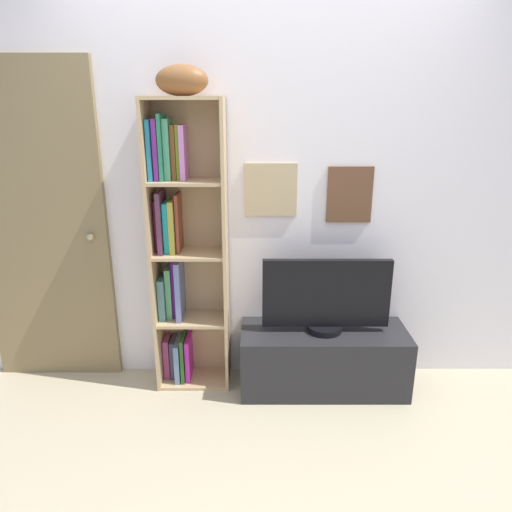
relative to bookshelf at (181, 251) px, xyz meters
name	(u,v)px	position (x,y,z in m)	size (l,w,h in m)	color
ground	(271,494)	(0.54, -0.99, -0.94)	(5.20, 5.20, 0.04)	tan
back_wall	(268,197)	(0.55, 0.14, 0.32)	(4.80, 0.08, 2.47)	silver
bookshelf	(181,251)	(0.00, 0.00, 0.00)	(0.47, 0.27, 1.84)	tan
football	(182,80)	(0.06, -0.03, 1.01)	(0.30, 0.17, 0.17)	brown
tv_stand	(323,359)	(0.91, -0.11, -0.71)	(1.07, 0.42, 0.41)	black
television	(326,296)	(0.91, -0.10, -0.27)	(0.80, 0.22, 0.48)	black
door	(43,229)	(-0.89, 0.08, 0.12)	(0.83, 0.09, 2.08)	olive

